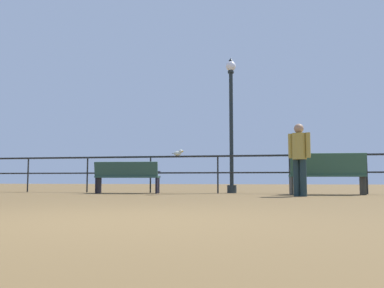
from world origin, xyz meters
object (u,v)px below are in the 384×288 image
object	(u,v)px
bench_near_right	(327,172)
person_by_bench	(299,154)
lamppost_center	(231,118)
seagull_on_rail	(178,153)
bench_near_left	(127,175)

from	to	relation	value
bench_near_right	person_by_bench	distance (m)	1.37
lamppost_center	seagull_on_rail	distance (m)	1.80
bench_near_left	lamppost_center	distance (m)	3.32
seagull_on_rail	person_by_bench	bearing A→B (deg)	-29.13
bench_near_right	person_by_bench	world-z (taller)	person_by_bench
person_by_bench	seagull_on_rail	distance (m)	3.66
bench_near_right	seagull_on_rail	distance (m)	4.02
bench_near_left	person_by_bench	distance (m)	4.62
bench_near_right	lamppost_center	world-z (taller)	lamppost_center
bench_near_left	seagull_on_rail	size ratio (longest dim) A/B	4.79
lamppost_center	seagull_on_rail	xyz separation A→B (m)	(-1.49, -0.22, -0.99)
bench_near_left	person_by_bench	size ratio (longest dim) A/B	1.09
lamppost_center	bench_near_left	bearing A→B (deg)	-162.24
lamppost_center	person_by_bench	bearing A→B (deg)	-49.52
bench_near_left	lamppost_center	size ratio (longest dim) A/B	0.46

